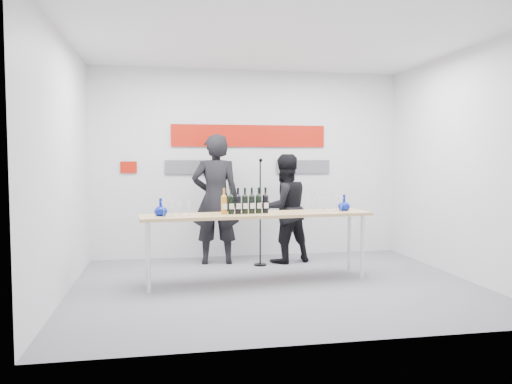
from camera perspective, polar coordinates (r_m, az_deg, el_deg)
ground at (r=6.33m, az=2.32°, el=-10.61°), size 5.00×5.00×0.00m
back_wall at (r=8.10m, az=-0.79°, el=3.24°), size 5.00×0.04×3.00m
signage at (r=8.06m, az=-1.15°, el=5.42°), size 3.38×0.02×0.79m
tasting_table at (r=6.37m, az=0.16°, el=-3.05°), size 2.98×0.81×0.88m
wine_bottles at (r=6.31m, az=-1.27°, el=-0.99°), size 0.62×0.12×0.33m
decanter_left at (r=6.18m, az=-10.84°, el=-1.69°), size 0.16×0.16×0.21m
decanter_right at (r=6.79m, az=10.03°, el=-1.20°), size 0.16×0.16×0.21m
glasses_left at (r=6.15m, az=-9.36°, el=-1.84°), size 0.38×0.24×0.18m
glasses_right at (r=6.65m, az=7.85°, el=-1.42°), size 0.47×0.25×0.18m
presenter_left at (r=7.51m, az=-4.64°, el=-0.83°), size 0.74×0.52×1.95m
presenter_right at (r=7.60m, az=3.27°, el=-1.89°), size 0.94×0.81×1.65m
mic_stand at (r=7.39m, az=0.49°, el=-4.71°), size 0.18×0.18×1.59m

